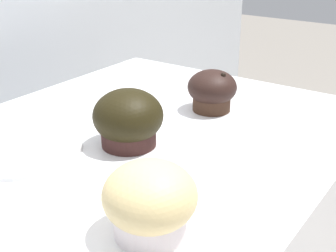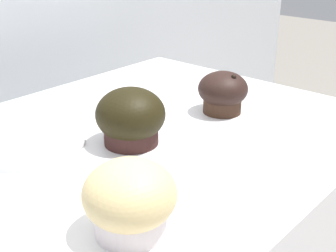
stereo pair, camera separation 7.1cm
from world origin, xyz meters
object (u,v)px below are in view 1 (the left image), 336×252
serving_plate (20,149)px  muffin_front_center (212,91)px  muffin_back_right (150,201)px  muffin_back_left (128,120)px

serving_plate → muffin_front_center: bearing=-25.4°
muffin_front_center → muffin_back_right: (-0.38, -0.14, 0.00)m
muffin_front_center → muffin_back_left: size_ratio=0.83×
muffin_back_right → serving_plate: size_ratio=0.56×
muffin_back_left → serving_plate: size_ratio=0.58×
muffin_back_left → muffin_front_center: bearing=-8.6°
muffin_back_left → muffin_back_right: muffin_back_left is taller
muffin_back_right → serving_plate: 0.30m
muffin_back_left → serving_plate: muffin_back_left is taller
muffin_front_center → muffin_back_left: (-0.21, 0.03, 0.00)m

